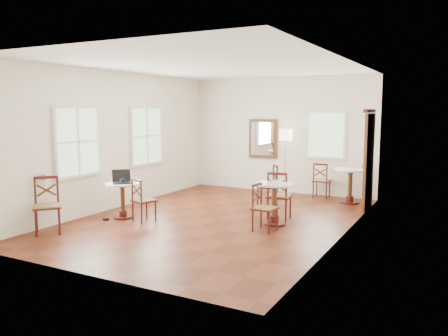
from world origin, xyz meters
name	(u,v)px	position (x,y,z in m)	size (l,w,h in m)	color
ground	(217,219)	(0.00, 0.00, 0.00)	(7.00, 7.00, 0.00)	#5B210F
room_shell	(221,124)	(-0.06, 0.27, 1.89)	(5.02, 7.02, 3.01)	white
cafe_table_near	(123,197)	(-1.72, -0.80, 0.44)	(0.68, 0.68, 0.72)	#421310
cafe_table_mid	(274,199)	(1.16, 0.14, 0.50)	(0.76, 0.76, 0.80)	#421310
cafe_table_back	(350,182)	(1.99, 2.82, 0.50)	(0.76, 0.76, 0.81)	#421310
chair_near_a	(143,200)	(-1.20, -0.82, 0.42)	(0.50, 0.50, 0.84)	#421310
chair_near_b	(47,205)	(-2.17, -2.29, 0.50)	(0.65, 0.65, 1.00)	#421310
chair_mid_a	(279,196)	(1.10, 0.55, 0.48)	(0.49, 0.49, 0.97)	#421310
chair_mid_b	(264,208)	(1.16, -0.36, 0.43)	(0.42, 0.42, 0.86)	#421310
chair_back_a	(321,180)	(1.20, 3.20, 0.43)	(0.41, 0.41, 0.87)	#421310
chair_back_b	(268,186)	(0.45, 1.58, 0.47)	(0.61, 0.61, 0.94)	#421310
floor_lamp	(286,139)	(0.26, 3.15, 1.43)	(0.33, 0.33, 1.69)	#BF8C3F
laptop	(122,180)	(-1.75, -0.78, 0.78)	(0.47, 0.47, 0.26)	black
mouse	(129,182)	(-1.61, -0.73, 0.73)	(0.08, 0.05, 0.03)	black
navy_mug	(123,181)	(-1.72, -0.79, 0.76)	(0.12, 0.08, 0.09)	#0F1434
water_glass	(120,181)	(-1.73, -0.84, 0.76)	(0.06, 0.06, 0.09)	white
power_adapter	(106,219)	(-1.90, -1.10, 0.02)	(0.11, 0.06, 0.04)	black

